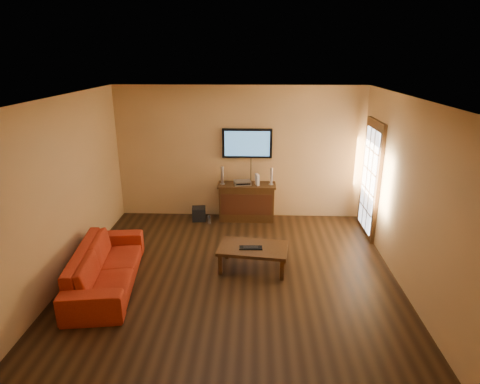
# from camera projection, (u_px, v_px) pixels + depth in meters

# --- Properties ---
(ground_plane) EXTENTS (5.00, 5.00, 0.00)m
(ground_plane) POSITION_uv_depth(u_px,v_px,m) (233.00, 275.00, 6.22)
(ground_plane) COLOR black
(ground_plane) RESTS_ON ground
(room_walls) EXTENTS (5.00, 5.00, 5.00)m
(room_walls) POSITION_uv_depth(u_px,v_px,m) (234.00, 160.00, 6.27)
(room_walls) COLOR tan
(room_walls) RESTS_ON ground
(french_door) EXTENTS (0.07, 1.02, 2.22)m
(french_door) POSITION_uv_depth(u_px,v_px,m) (370.00, 180.00, 7.40)
(french_door) COLOR #361F0C
(french_door) RESTS_ON ground
(media_console) EXTENTS (1.17, 0.45, 0.76)m
(media_console) POSITION_uv_depth(u_px,v_px,m) (247.00, 202.00, 8.24)
(media_console) COLOR #361F0C
(media_console) RESTS_ON ground
(television) EXTENTS (1.00, 0.08, 0.59)m
(television) POSITION_uv_depth(u_px,v_px,m) (247.00, 143.00, 8.03)
(television) COLOR black
(television) RESTS_ON ground
(coffee_table) EXTENTS (1.15, 0.78, 0.38)m
(coffee_table) POSITION_uv_depth(u_px,v_px,m) (253.00, 250.00, 6.33)
(coffee_table) COLOR #361F0C
(coffee_table) RESTS_ON ground
(sofa) EXTENTS (0.87, 2.13, 0.81)m
(sofa) POSITION_uv_depth(u_px,v_px,m) (106.00, 260.00, 5.86)
(sofa) COLOR #AE2B13
(sofa) RESTS_ON ground
(speaker_left) EXTENTS (0.10, 0.10, 0.37)m
(speaker_left) POSITION_uv_depth(u_px,v_px,m) (222.00, 176.00, 8.06)
(speaker_left) COLOR silver
(speaker_left) RESTS_ON media_console
(speaker_right) EXTENTS (0.10, 0.10, 0.35)m
(speaker_right) POSITION_uv_depth(u_px,v_px,m) (271.00, 177.00, 8.05)
(speaker_right) COLOR silver
(speaker_right) RESTS_ON media_console
(av_receiver) EXTENTS (0.37, 0.30, 0.08)m
(av_receiver) POSITION_uv_depth(u_px,v_px,m) (242.00, 183.00, 8.10)
(av_receiver) COLOR silver
(av_receiver) RESTS_ON media_console
(game_console) EXTENTS (0.09, 0.17, 0.23)m
(game_console) POSITION_uv_depth(u_px,v_px,m) (257.00, 180.00, 8.04)
(game_console) COLOR white
(game_console) RESTS_ON media_console
(subwoofer) EXTENTS (0.30, 0.30, 0.27)m
(subwoofer) POSITION_uv_depth(u_px,v_px,m) (199.00, 214.00, 8.28)
(subwoofer) COLOR black
(subwoofer) RESTS_ON ground
(bottle) EXTENTS (0.06, 0.06, 0.19)m
(bottle) POSITION_uv_depth(u_px,v_px,m) (209.00, 220.00, 8.09)
(bottle) COLOR white
(bottle) RESTS_ON ground
(keyboard) EXTENTS (0.36, 0.14, 0.02)m
(keyboard) POSITION_uv_depth(u_px,v_px,m) (251.00, 248.00, 6.26)
(keyboard) COLOR black
(keyboard) RESTS_ON coffee_table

